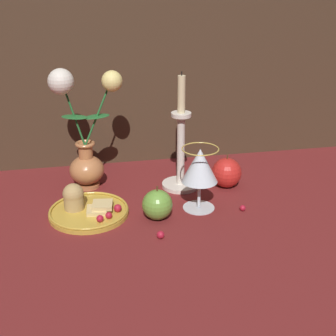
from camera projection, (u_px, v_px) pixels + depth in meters
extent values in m
plane|color=maroon|center=(175.00, 210.00, 1.14)|extent=(2.40, 2.40, 0.00)
cylinder|color=#B77042|center=(88.00, 185.00, 1.27)|extent=(0.06, 0.06, 0.01)
ellipsoid|color=#B77042|center=(87.00, 170.00, 1.25)|extent=(0.09, 0.09, 0.08)
cylinder|color=#B77042|center=(86.00, 152.00, 1.23)|extent=(0.04, 0.04, 0.05)
torus|color=#B77042|center=(85.00, 144.00, 1.22)|extent=(0.05, 0.05, 0.01)
cylinder|color=#23662D|center=(73.00, 114.00, 1.17)|extent=(0.05, 0.02, 0.17)
ellipsoid|color=#23662D|center=(75.00, 117.00, 1.18)|extent=(0.08, 0.07, 0.00)
sphere|color=silver|center=(61.00, 82.00, 1.13)|extent=(0.06, 0.06, 0.06)
cylinder|color=#23662D|center=(98.00, 113.00, 1.19)|extent=(0.08, 0.02, 0.17)
ellipsoid|color=#23662D|center=(97.00, 116.00, 1.19)|extent=(0.08, 0.06, 0.00)
sphere|color=#EFD67A|center=(112.00, 81.00, 1.15)|extent=(0.05, 0.05, 0.05)
cylinder|color=gold|center=(89.00, 213.00, 1.12)|extent=(0.19, 0.19, 0.01)
torus|color=gold|center=(89.00, 210.00, 1.12)|extent=(0.19, 0.19, 0.01)
cylinder|color=tan|center=(74.00, 201.00, 1.12)|extent=(0.05, 0.05, 0.04)
sphere|color=tan|center=(73.00, 194.00, 1.11)|extent=(0.05, 0.05, 0.05)
cube|color=#DBBC7A|center=(97.00, 210.00, 1.11)|extent=(0.05, 0.05, 0.01)
cube|color=#DBBC7A|center=(102.00, 205.00, 1.11)|extent=(0.05, 0.05, 0.01)
sphere|color=#AD192D|center=(100.00, 219.00, 1.07)|extent=(0.02, 0.02, 0.02)
sphere|color=#AD192D|center=(109.00, 215.00, 1.08)|extent=(0.02, 0.02, 0.02)
sphere|color=#AD192D|center=(117.00, 207.00, 1.11)|extent=(0.02, 0.02, 0.02)
cylinder|color=silver|center=(198.00, 207.00, 1.15)|extent=(0.08, 0.08, 0.00)
cylinder|color=silver|center=(199.00, 194.00, 1.14)|extent=(0.01, 0.01, 0.07)
cone|color=silver|center=(200.00, 165.00, 1.11)|extent=(0.09, 0.09, 0.08)
cone|color=gold|center=(200.00, 170.00, 1.11)|extent=(0.08, 0.08, 0.06)
torus|color=gold|center=(200.00, 149.00, 1.09)|extent=(0.09, 0.09, 0.00)
cylinder|color=silver|center=(180.00, 185.00, 1.27)|extent=(0.10, 0.10, 0.01)
cylinder|color=silver|center=(181.00, 151.00, 1.23)|extent=(0.02, 0.02, 0.19)
cylinder|color=silver|center=(181.00, 115.00, 1.19)|extent=(0.05, 0.05, 0.01)
cylinder|color=beige|center=(181.00, 94.00, 1.17)|extent=(0.02, 0.02, 0.09)
cylinder|color=black|center=(182.00, 74.00, 1.15)|extent=(0.00, 0.00, 0.01)
sphere|color=red|center=(227.00, 173.00, 1.25)|extent=(0.08, 0.08, 0.08)
cylinder|color=#4C3319|center=(227.00, 157.00, 1.23)|extent=(0.00, 0.00, 0.01)
sphere|color=#669938|center=(157.00, 205.00, 1.09)|extent=(0.07, 0.07, 0.07)
cylinder|color=#4C3319|center=(157.00, 189.00, 1.08)|extent=(0.00, 0.00, 0.01)
sphere|color=#AD192D|center=(243.00, 208.00, 1.14)|extent=(0.01, 0.01, 0.01)
sphere|color=#AD192D|center=(161.00, 235.00, 1.02)|extent=(0.02, 0.02, 0.02)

